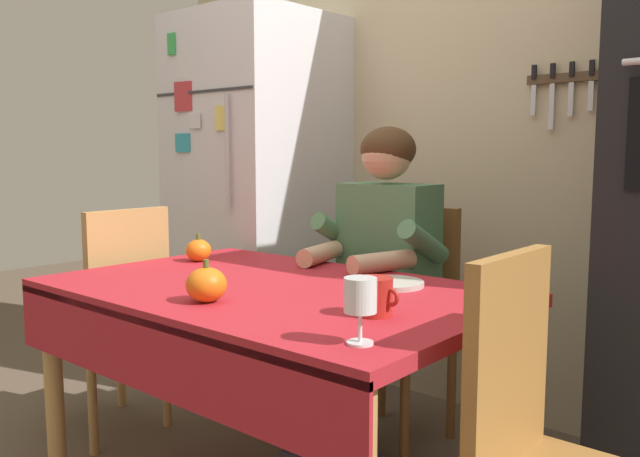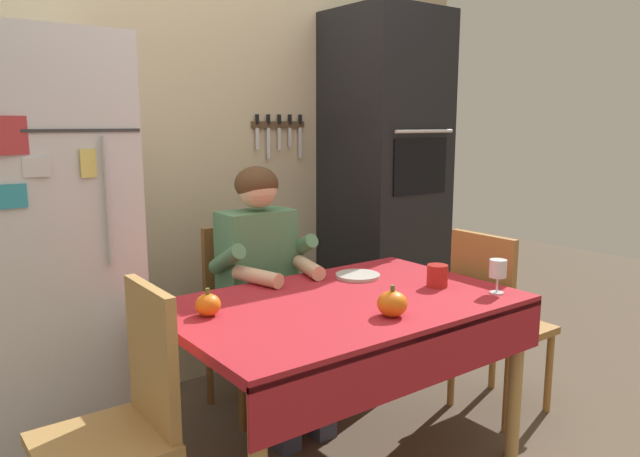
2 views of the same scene
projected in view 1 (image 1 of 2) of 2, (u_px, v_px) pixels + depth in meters
The scene contains 12 objects.
back_wall_assembly at pixel (481, 117), 2.86m from camera, with size 3.70×0.13×2.60m.
refrigerator at pixel (258, 202), 3.26m from camera, with size 0.68×0.71×1.80m.
dining_table at pixel (267, 314), 2.01m from camera, with size 1.40×0.90×0.74m.
chair_behind_person at pixel (404, 311), 2.63m from camera, with size 0.40×0.40×0.93m.
seated_person at pixel (378, 262), 2.46m from camera, with size 0.47×0.55×1.25m.
chair_left_side at pixel (116, 311), 2.63m from camera, with size 0.40×0.40×0.93m.
chair_right_side at pixel (549, 450), 1.41m from camera, with size 0.40×0.40×0.93m.
coffee_mug at pixel (375, 296), 1.64m from camera, with size 0.12×0.09×0.10m.
wine_glass at pixel (360, 298), 1.39m from camera, with size 0.07×0.07×0.15m.
pumpkin_large at pixel (199, 250), 2.46m from camera, with size 0.10×0.10×0.11m.
pumpkin_medium at pixel (206, 285), 1.79m from camera, with size 0.11×0.11×0.12m.
serving_tray at pixel (390, 283), 2.01m from camera, with size 0.21×0.21×0.02m, color #B7B2A8.
Camera 1 is at (1.40, -1.31, 1.15)m, focal length 36.73 mm.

